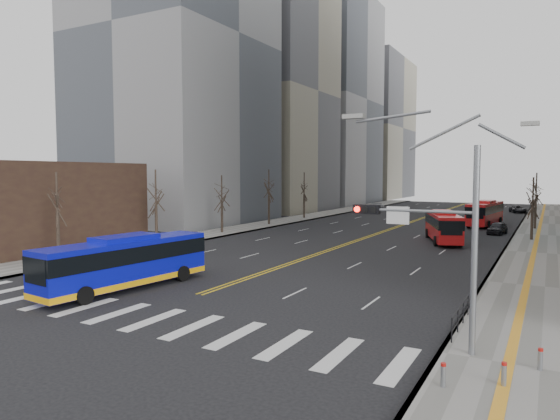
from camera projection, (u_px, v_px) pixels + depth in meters
ground at (135, 316)px, 24.32m from camera, size 220.00×220.00×0.00m
sidewalk_right at (548, 236)px, 55.38m from camera, size 7.00×130.00×0.15m
sidewalk_left at (280, 222)px, 71.60m from camera, size 5.00×130.00×0.15m
crosswalk at (135, 316)px, 24.32m from camera, size 26.70×4.00×0.01m
centerline at (412, 222)px, 72.49m from camera, size 0.55×100.00×0.01m
office_towers at (436, 71)px, 82.54m from camera, size 83.00×134.00×58.00m
storefront at (23, 205)px, 46.91m from camera, size 14.00×18.00×8.00m
signal_mast at (435, 228)px, 19.15m from camera, size 5.37×0.37×9.39m
pedestrian_railing at (463, 309)px, 22.69m from camera, size 0.06×6.06×1.02m
bollards at (497, 369)px, 16.37m from camera, size 2.87×3.17×0.78m
street_trees at (307, 192)px, 57.65m from camera, size 35.20×47.20×7.60m
blue_bus at (126, 261)px, 29.94m from camera, size 3.58×11.36×3.27m
red_bus_near at (443, 224)px, 50.79m from camera, size 5.50×10.28×3.22m
red_bus_far at (485, 212)px, 66.55m from camera, size 3.70×10.97×3.42m
car_white at (162, 252)px, 40.48m from camera, size 2.09×3.92×1.23m
car_dark_mid at (497, 228)px, 57.68m from camera, size 2.23×4.31×1.40m
car_silver at (375, 207)px, 93.77m from camera, size 3.01×5.35×1.47m
car_dark_far at (518, 209)px, 89.31m from camera, size 3.40×5.00×1.27m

